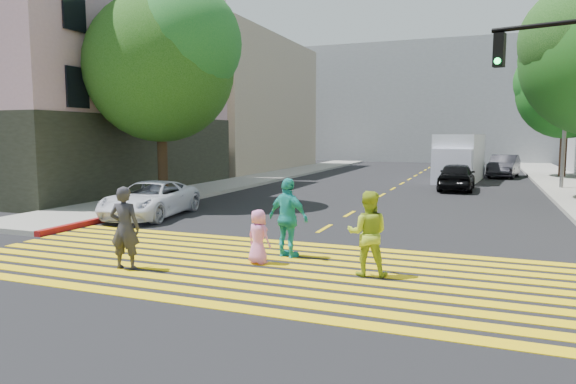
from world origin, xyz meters
The scene contains 20 objects.
ground centered at (0.00, 0.00, 0.00)m, with size 120.00×120.00×0.00m, color black.
sidewalk_left centered at (-8.50, 22.00, 0.07)m, with size 3.00×40.00×0.15m, color gray.
curb_red centered at (-6.90, 6.00, 0.08)m, with size 0.20×8.00×0.16m, color maroon.
crosswalk centered at (0.00, 1.28, 0.01)m, with size 13.40×5.30×0.01m.
lane_line centered at (0.00, 22.50, 0.01)m, with size 0.12×34.40×0.01m.
building_left_pink centered at (-16.00, 12.00, 4.58)m, with size 12.10×14.10×11.00m.
building_left_tan centered at (-16.00, 28.00, 5.00)m, with size 12.00×16.00×10.00m, color tan.
backdrop_block centered at (0.00, 48.00, 6.00)m, with size 30.00×8.00×12.00m, color gray.
tree_left centered at (-7.74, 9.24, 5.71)m, with size 7.60×7.31×8.47m.
tree_right_far centered at (8.96, 27.87, 5.77)m, with size 6.60×6.04×8.54m.
pedestrian_man centered at (-2.49, 0.16, 0.86)m, with size 0.62×0.41×1.71m, color #2F2E33.
pedestrian_woman centered at (2.26, 1.47, 0.84)m, with size 0.81×0.63×1.67m, color #A3BD25.
pedestrian_child centered at (-0.11, 1.53, 0.59)m, with size 0.57×0.37×1.17m, color pink.
pedestrian_extra centered at (0.27, 2.31, 0.90)m, with size 1.05×0.44×1.80m, color teal.
white_sedan centered at (-6.09, 5.97, 0.60)m, with size 1.98×4.30×1.20m, color white.
dark_car_near centered at (3.06, 18.38, 0.70)m, with size 1.66×4.11×1.40m, color black.
silver_car centered at (3.47, 28.20, 0.63)m, with size 1.76×4.34×1.26m, color gray.
dark_car_parked centered at (5.50, 27.71, 0.73)m, with size 1.55×4.43×1.46m, color black.
white_van centered at (2.90, 23.46, 1.32)m, with size 2.76×6.07×2.77m.
street_lamp centered at (7.71, 20.17, 5.76)m, with size 2.27×0.40×10.03m.
Camera 1 is at (4.34, -8.29, 2.76)m, focal length 32.00 mm.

